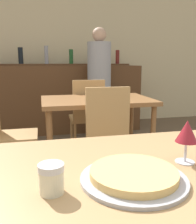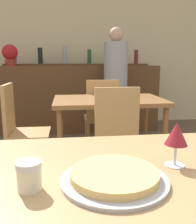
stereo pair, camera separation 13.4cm
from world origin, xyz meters
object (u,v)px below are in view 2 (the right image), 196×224
(chair_far_side_back, at_px, (102,112))
(chair_far_side_left, at_px, (20,125))
(potted_plant, at_px, (10,54))
(wine_glass, at_px, (176,135))
(cheese_shaker, at_px, (29,176))
(chair_far_side_front, at_px, (119,138))
(pizza_tray, at_px, (114,177))
(person_standing, at_px, (116,81))

(chair_far_side_back, distance_m, chair_far_side_left, 1.02)
(chair_far_side_back, height_order, chair_far_side_left, same)
(potted_plant, bearing_deg, chair_far_side_left, -76.58)
(chair_far_side_left, relative_size, wine_glass, 5.89)
(chair_far_side_left, distance_m, cheese_shaker, 1.82)
(chair_far_side_front, height_order, wine_glass, same)
(pizza_tray, bearing_deg, potted_plant, 106.37)
(chair_far_side_left, xyz_separation_m, cheese_shaker, (0.35, -1.76, 0.29))
(chair_far_side_back, bearing_deg, wine_glass, 88.96)
(chair_far_side_back, xyz_separation_m, wine_glass, (-0.04, -2.17, 0.36))
(pizza_tray, relative_size, person_standing, 0.21)
(chair_far_side_left, bearing_deg, chair_far_side_front, -120.59)
(pizza_tray, bearing_deg, chair_far_side_front, 77.25)
(chair_far_side_left, distance_m, potted_plant, 1.86)
(chair_far_side_back, height_order, person_standing, person_standing)
(pizza_tray, height_order, person_standing, person_standing)
(chair_far_side_front, distance_m, chair_far_side_back, 1.04)
(pizza_tray, relative_size, potted_plant, 1.02)
(chair_far_side_front, relative_size, wine_glass, 5.89)
(chair_far_side_front, height_order, potted_plant, potted_plant)
(potted_plant, bearing_deg, chair_far_side_front, -59.67)
(pizza_tray, distance_m, wine_glass, 0.27)
(pizza_tray, height_order, cheese_shaker, cheese_shaker)
(chair_far_side_front, height_order, chair_far_side_left, same)
(wine_glass, bearing_deg, chair_far_side_left, 117.03)
(wine_glass, height_order, potted_plant, potted_plant)
(chair_far_side_front, height_order, pizza_tray, chair_far_side_front)
(chair_far_side_left, relative_size, person_standing, 0.58)
(chair_far_side_front, relative_size, pizza_tray, 2.80)
(chair_far_side_back, bearing_deg, cheese_shaker, 76.95)
(chair_far_side_front, relative_size, cheese_shaker, 10.83)
(person_standing, bearing_deg, chair_far_side_left, -135.96)
(person_standing, distance_m, potted_plant, 1.70)
(cheese_shaker, bearing_deg, chair_far_side_front, 66.90)
(chair_far_side_front, bearing_deg, chair_far_side_back, 90.00)
(chair_far_side_front, distance_m, potted_plant, 2.63)
(chair_far_side_left, height_order, potted_plant, potted_plant)
(wine_glass, bearing_deg, potted_plant, 110.50)
(chair_far_side_front, distance_m, chair_far_side_left, 1.02)
(cheese_shaker, height_order, wine_glass, wine_glass)
(pizza_tray, relative_size, cheese_shaker, 3.87)
(chair_far_side_front, bearing_deg, wine_glass, -91.99)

